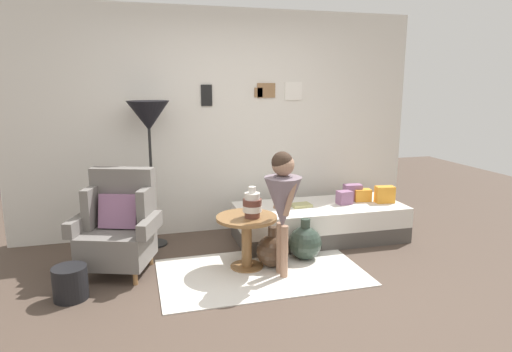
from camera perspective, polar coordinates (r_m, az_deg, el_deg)
The scene contains 17 objects.
ground_plane at distance 3.78m, azimuth 1.76°, elevation -15.77°, with size 12.00×12.00×0.00m, color #4C3D33.
gallery_wall at distance 5.26m, azimuth -4.53°, elevation 6.88°, with size 4.80×0.12×2.60m.
rug at distance 4.27m, azimuth 0.65°, elevation -12.32°, with size 1.91×1.12×0.01m, color silver.
armchair at distance 4.36m, azimuth -17.32°, elevation -6.24°, with size 0.88×0.77×0.97m.
daybed at distance 5.13m, azimuth 8.19°, elevation -5.90°, with size 1.91×0.83×0.40m.
pillow_head at distance 5.32m, azimuth 16.31°, elevation -2.31°, with size 0.21×0.12×0.19m, color orange.
pillow_mid at distance 5.33m, azimuth 13.57°, elevation -2.42°, with size 0.20×0.12×0.14m, color orange.
pillow_back at distance 5.33m, azimuth 12.38°, elevation -2.09°, with size 0.20×0.12×0.19m, color gray.
pillow_extra at distance 5.15m, azimuth 11.36°, elevation -2.74°, with size 0.16×0.12×0.15m, color gray.
side_table at distance 4.24m, azimuth -1.22°, elevation -7.10°, with size 0.58×0.58×0.52m.
vase_striped at distance 4.13m, azimuth -0.49°, elevation -3.72°, with size 0.18×0.18×0.30m.
floor_lamp at distance 4.80m, azimuth -13.72°, elevation 7.00°, with size 0.44×0.44×1.58m.
person_child at distance 3.97m, azimuth 3.47°, elevation -2.77°, with size 0.34×0.34×1.17m.
book_on_daybed at distance 4.99m, azimuth 5.85°, elevation -3.77°, with size 0.22×0.16×0.03m, color tan.
demijohn_near at distance 4.35m, azimuth 2.16°, elevation -9.62°, with size 0.32×0.32×0.40m.
demijohn_far at distance 4.54m, azimuth 6.36°, elevation -8.56°, with size 0.34×0.34×0.42m.
magazine_basket at distance 4.05m, azimuth -22.89°, elevation -12.63°, with size 0.28×0.28×0.28m, color black.
Camera 1 is at (-1.01, -3.20, 1.75)m, focal length 30.93 mm.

